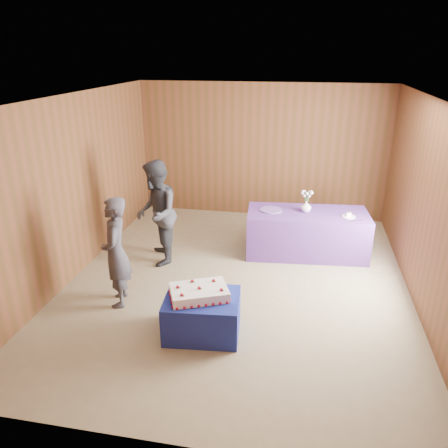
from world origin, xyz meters
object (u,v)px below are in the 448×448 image
(serving_table, at_px, (306,233))
(sheet_cake, at_px, (199,292))
(cake_table, at_px, (202,315))
(guest_left, at_px, (116,252))
(vase, at_px, (306,206))
(guest_right, at_px, (156,213))

(serving_table, relative_size, sheet_cake, 2.39)
(cake_table, xyz_separation_m, serving_table, (1.21, 2.56, 0.12))
(cake_table, distance_m, sheet_cake, 0.31)
(guest_left, bearing_deg, cake_table, 51.65)
(serving_table, bearing_deg, guest_left, -145.11)
(vase, height_order, guest_right, guest_right)
(cake_table, bearing_deg, serving_table, 58.97)
(sheet_cake, distance_m, guest_left, 1.34)
(serving_table, relative_size, guest_right, 1.18)
(sheet_cake, relative_size, guest_left, 0.54)
(cake_table, height_order, guest_right, guest_right)
(cake_table, bearing_deg, guest_right, 117.62)
(cake_table, bearing_deg, vase, 59.98)
(cake_table, distance_m, serving_table, 2.83)
(vase, height_order, guest_left, guest_left)
(serving_table, distance_m, guest_right, 2.55)
(vase, relative_size, guest_right, 0.11)
(sheet_cake, bearing_deg, guest_right, 98.84)
(serving_table, height_order, sheet_cake, serving_table)
(guest_left, height_order, guest_right, guest_right)
(cake_table, xyz_separation_m, vase, (1.17, 2.59, 0.59))
(sheet_cake, bearing_deg, cake_table, -43.44)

